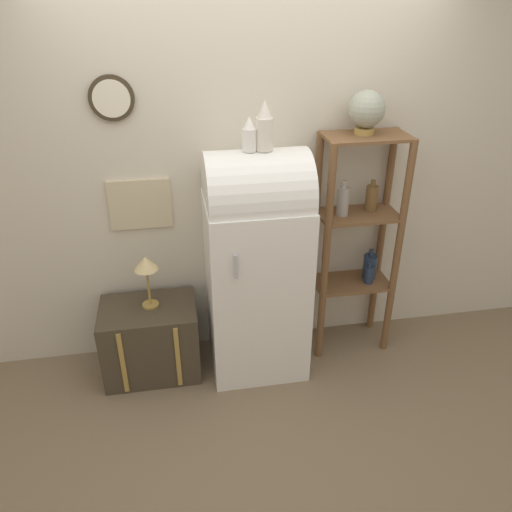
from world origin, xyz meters
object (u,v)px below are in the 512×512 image
(suitcase_trunk, at_px, (151,339))
(globe, at_px, (367,110))
(vase_left, at_px, (249,135))
(desk_lamp, at_px, (146,267))
(vase_center, at_px, (264,127))
(refrigerator, at_px, (256,262))

(suitcase_trunk, distance_m, globe, 2.07)
(vase_left, bearing_deg, suitcase_trunk, 176.95)
(vase_left, height_order, desk_lamp, vase_left)
(globe, height_order, vase_left, globe)
(globe, distance_m, vase_center, 0.68)
(suitcase_trunk, relative_size, globe, 2.41)
(globe, bearing_deg, suitcase_trunk, -175.99)
(refrigerator, distance_m, vase_center, 0.88)
(vase_left, bearing_deg, desk_lamp, 174.95)
(refrigerator, relative_size, suitcase_trunk, 2.44)
(suitcase_trunk, bearing_deg, vase_center, -2.63)
(suitcase_trunk, xyz_separation_m, globe, (1.44, 0.10, 1.48))
(suitcase_trunk, bearing_deg, refrigerator, -2.04)
(vase_center, bearing_deg, suitcase_trunk, 177.37)
(suitcase_trunk, bearing_deg, desk_lamp, 41.58)
(globe, distance_m, desk_lamp, 1.69)
(refrigerator, height_order, suitcase_trunk, refrigerator)
(refrigerator, height_order, vase_center, vase_center)
(refrigerator, xyz_separation_m, vase_center, (0.04, -0.01, 0.88))
(suitcase_trunk, xyz_separation_m, vase_left, (0.69, -0.04, 1.40))
(vase_left, distance_m, vase_center, 0.10)
(suitcase_trunk, bearing_deg, globe, 4.01)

